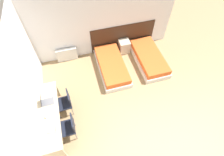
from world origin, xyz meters
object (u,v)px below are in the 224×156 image
Objects in this scene: laptop at (45,101)px; bed_near_window at (112,66)px; bed_near_door at (149,58)px; nightstand at (124,46)px; chair_near_notebook at (68,127)px; chair_near_laptop at (65,102)px.

bed_near_window is at bearing 27.92° from laptop.
bed_near_door is 3.92m from laptop.
bed_near_window is 1.07m from nightstand.
bed_near_window is 1.00× the size of bed_near_door.
bed_near_window is 2.21× the size of chair_near_notebook.
bed_near_door is 3.77m from chair_near_notebook.
chair_near_notebook is at bearing -131.56° from bed_near_window.
laptop reaches higher than bed_near_door.
nightstand is 3.72m from chair_near_notebook.
bed_near_door is 2.21× the size of chair_near_notebook.
nightstand is 3.61m from laptop.
chair_near_laptop reaches higher than bed_near_window.
chair_near_laptop is at bearing 3.04° from laptop.
chair_near_laptop and chair_near_notebook have the same top height.
chair_near_notebook is at bearing -93.72° from chair_near_laptop.
chair_near_laptop is 0.77m from chair_near_notebook.
laptop reaches higher than nightstand.
bed_near_door is (1.44, 0.00, 0.00)m from bed_near_window.
chair_near_laptop is 1.00× the size of chair_near_notebook.
laptop is (-0.46, 0.73, 0.34)m from chair_near_notebook.
bed_near_door is 5.62× the size of laptop.
bed_near_door is at bearing 31.87° from chair_near_notebook.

